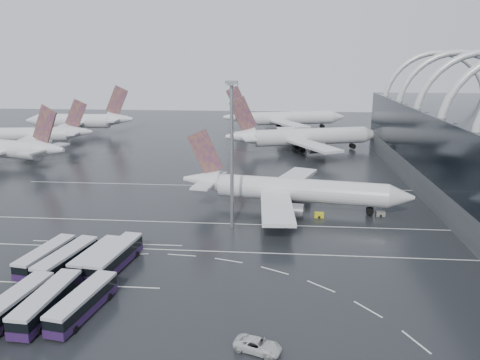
# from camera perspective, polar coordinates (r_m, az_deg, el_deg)

# --- Properties ---
(ground) EXTENTS (420.00, 420.00, 0.00)m
(ground) POSITION_cam_1_polar(r_m,az_deg,el_deg) (84.32, -0.33, -8.23)
(ground) COLOR black
(ground) RESTS_ON ground
(lane_marking_near) EXTENTS (120.00, 0.25, 0.01)m
(lane_marking_near) POSITION_cam_1_polar(r_m,az_deg,el_deg) (82.49, -0.46, -8.78)
(lane_marking_near) COLOR white
(lane_marking_near) RESTS_ON ground
(lane_marking_mid) EXTENTS (120.00, 0.25, 0.01)m
(lane_marking_mid) POSITION_cam_1_polar(r_m,az_deg,el_deg) (95.42, 0.33, -5.40)
(lane_marking_mid) COLOR white
(lane_marking_mid) RESTS_ON ground
(lane_marking_far) EXTENTS (120.00, 0.25, 0.01)m
(lane_marking_far) POSITION_cam_1_polar(r_m,az_deg,el_deg) (121.99, 1.38, -0.82)
(lane_marking_far) COLOR white
(lane_marking_far) RESTS_ON ground
(bus_bay_line_south) EXTENTS (28.00, 0.25, 0.01)m
(bus_bay_line_south) POSITION_cam_1_polar(r_m,az_deg,el_deg) (76.24, -20.20, -11.86)
(bus_bay_line_south) COLOR white
(bus_bay_line_south) RESTS_ON ground
(bus_bay_line_north) EXTENTS (28.00, 0.25, 0.01)m
(bus_bay_line_north) POSITION_cam_1_polar(r_m,az_deg,el_deg) (89.59, -15.94, -7.40)
(bus_bay_line_north) COLOR white
(bus_bay_line_north) RESTS_ON ground
(airliner_main) EXTENTS (51.12, 44.35, 17.33)m
(airliner_main) POSITION_cam_1_polar(r_m,az_deg,el_deg) (103.94, 6.01, -1.24)
(airliner_main) COLOR silver
(airliner_main) RESTS_ON ground
(airliner_gate_b) EXTENTS (56.49, 50.12, 19.97)m
(airliner_gate_b) POSITION_cam_1_polar(r_m,az_deg,el_deg) (167.75, 7.60, 5.17)
(airliner_gate_b) COLOR silver
(airliner_gate_b) RESTS_ON ground
(airliner_gate_c) EXTENTS (56.49, 51.34, 20.37)m
(airliner_gate_c) POSITION_cam_1_polar(r_m,az_deg,el_deg) (216.19, 5.23, 7.46)
(airliner_gate_c) COLOR silver
(airliner_gate_c) RESTS_ON ground
(jet_remote_west) EXTENTS (44.05, 35.71, 19.28)m
(jet_remote_west) POSITION_cam_1_polar(r_m,az_deg,el_deg) (162.61, -26.49, 3.40)
(jet_remote_west) COLOR silver
(jet_remote_west) RESTS_ON ground
(jet_remote_mid) EXTENTS (40.77, 32.91, 17.73)m
(jet_remote_mid) POSITION_cam_1_polar(r_m,az_deg,el_deg) (190.33, -23.23, 5.12)
(jet_remote_mid) COLOR silver
(jet_remote_mid) RESTS_ON ground
(jet_remote_far) EXTENTS (47.78, 38.42, 20.91)m
(jet_remote_far) POSITION_cam_1_polar(r_m,az_deg,el_deg) (216.58, -18.80, 6.82)
(jet_remote_far) COLOR silver
(jet_remote_far) RESTS_ON ground
(bus_row_near_a) EXTENTS (4.86, 13.05, 3.14)m
(bus_row_near_a) POSITION_cam_1_polar(r_m,az_deg,el_deg) (82.82, -22.58, -8.60)
(bus_row_near_a) COLOR #21123A
(bus_row_near_a) RESTS_ON ground
(bus_row_near_b) EXTENTS (5.45, 13.87, 3.33)m
(bus_row_near_b) POSITION_cam_1_polar(r_m,az_deg,el_deg) (80.10, -20.39, -9.11)
(bus_row_near_b) COLOR #21123A
(bus_row_near_b) RESTS_ON ground
(bus_row_near_c) EXTENTS (4.58, 12.60, 3.03)m
(bus_row_near_c) POSITION_cam_1_polar(r_m,az_deg,el_deg) (80.02, -17.13, -8.97)
(bus_row_near_c) COLOR #21123A
(bus_row_near_c) RESTS_ON ground
(bus_row_near_d) EXTENTS (5.02, 14.28, 3.44)m
(bus_row_near_d) POSITION_cam_1_polar(r_m,az_deg,el_deg) (78.68, -14.93, -9.04)
(bus_row_near_d) COLOR #21123A
(bus_row_near_d) RESTS_ON ground
(bus_row_far_a) EXTENTS (4.59, 13.46, 3.25)m
(bus_row_far_a) POSITION_cam_1_polar(r_m,az_deg,el_deg) (69.82, -25.71, -13.41)
(bus_row_far_a) COLOR #21123A
(bus_row_far_a) RESTS_ON ground
(bus_row_far_b) EXTENTS (3.92, 13.72, 3.34)m
(bus_row_far_b) POSITION_cam_1_polar(r_m,az_deg,el_deg) (68.40, -22.46, -13.60)
(bus_row_far_b) COLOR #21123A
(bus_row_far_b) RESTS_ON ground
(bus_row_far_c) EXTENTS (5.01, 13.36, 3.21)m
(bus_row_far_c) POSITION_cam_1_polar(r_m,az_deg,el_deg) (66.87, -18.61, -13.96)
(bus_row_far_c) COLOR #21123A
(bus_row_far_c) RESTS_ON ground
(van_curve_a) EXTENTS (6.12, 4.20, 1.56)m
(van_curve_a) POSITION_cam_1_polar(r_m,az_deg,el_deg) (57.38, 2.18, -19.50)
(van_curve_a) COLOR silver
(van_curve_a) RESTS_ON ground
(floodlight_mast) EXTENTS (2.20, 2.20, 28.68)m
(floodlight_mast) POSITION_cam_1_polar(r_m,az_deg,el_deg) (89.02, -1.01, 5.15)
(floodlight_mast) COLOR gray
(floodlight_mast) RESTS_ON ground
(gse_cart_belly_a) EXTENTS (1.97, 1.16, 1.07)m
(gse_cart_belly_a) POSITION_cam_1_polar(r_m,az_deg,el_deg) (100.51, 9.62, -4.22)
(gse_cart_belly_a) COLOR gold
(gse_cart_belly_a) RESTS_ON ground
(gse_cart_belly_d) EXTENTS (1.87, 1.11, 1.02)m
(gse_cart_belly_d) POSITION_cam_1_polar(r_m,az_deg,el_deg) (104.39, 16.75, -3.95)
(gse_cart_belly_d) COLOR slate
(gse_cart_belly_d) RESTS_ON ground
(gse_cart_belly_e) EXTENTS (2.38, 1.41, 1.30)m
(gse_cart_belly_e) POSITION_cam_1_polar(r_m,az_deg,el_deg) (114.39, 11.65, -1.88)
(gse_cart_belly_e) COLOR gold
(gse_cart_belly_e) RESTS_ON ground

